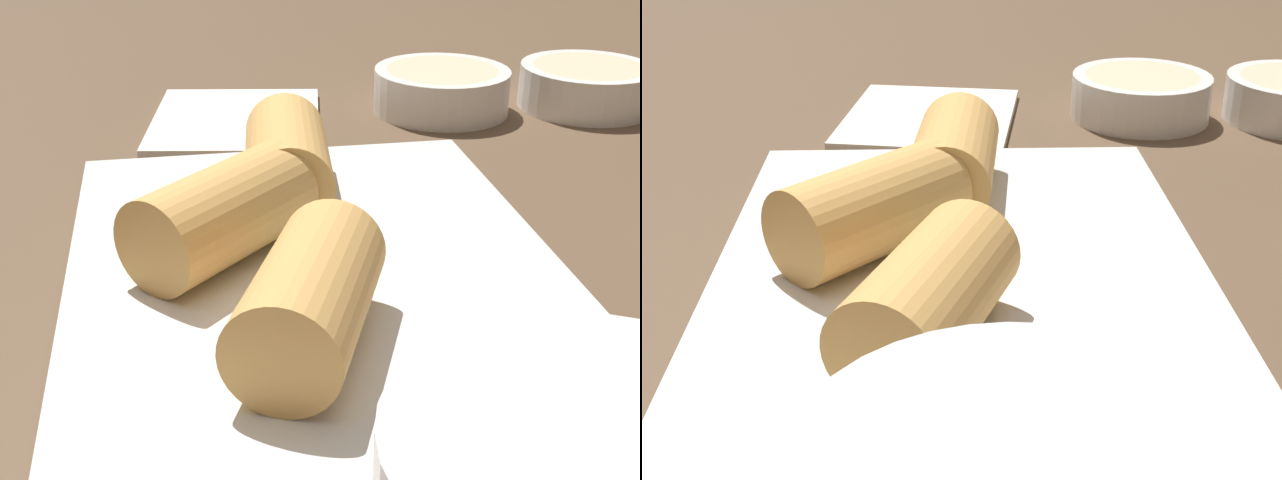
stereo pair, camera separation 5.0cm
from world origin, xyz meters
TOP-DOWN VIEW (x-y plane):
  - table_surface at (0.00, 0.00)cm, footprint 180.00×140.00cm
  - serving_plate at (2.45, -0.87)cm, footprint 33.11×22.69cm
  - roll_front_left at (-0.07, -4.69)cm, footprint 9.56×9.58cm
  - roll_front_right at (7.92, -2.11)cm, footprint 10.08×7.58cm
  - roll_back_left at (-7.14, -1.01)cm, footprint 10.03×5.43cm
  - dipping_bowl_near at (-24.41, 12.91)cm, footprint 9.99×9.99cm
  - napkin at (-23.75, -2.44)cm, footprint 15.53×13.80cm

SIDE VIEW (x-z plane):
  - table_surface at x=0.00cm, z-range 0.00..2.00cm
  - napkin at x=-23.75cm, z-range 2.00..2.60cm
  - serving_plate at x=2.45cm, z-range 2.01..3.51cm
  - dipping_bowl_near at x=-24.41cm, z-range 2.14..5.31cm
  - roll_front_left at x=-0.07cm, z-range 3.50..7.98cm
  - roll_front_right at x=7.92cm, z-range 3.50..7.98cm
  - roll_back_left at x=-7.14cm, z-range 3.50..7.98cm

